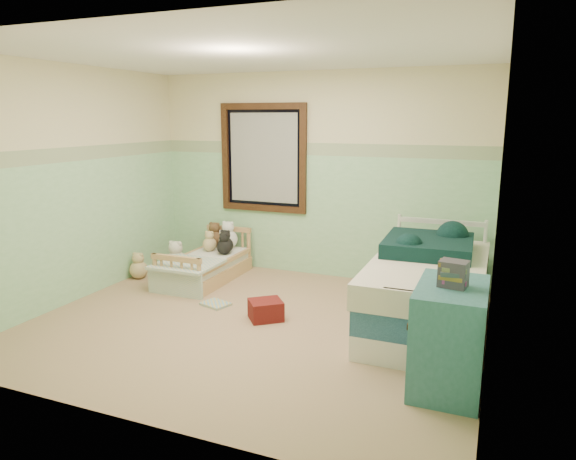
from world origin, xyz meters
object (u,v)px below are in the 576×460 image
at_px(dresser, 449,337).
at_px(floor_book, 216,304).
at_px(twin_bed_frame, 426,316).
at_px(plush_floor_cream, 176,262).
at_px(toddler_bed_frame, 206,273).
at_px(plush_floor_tan, 139,270).
at_px(red_pillow, 266,310).

bearing_deg(dresser, floor_book, 161.10).
height_order(dresser, floor_book, dresser).
height_order(twin_bed_frame, floor_book, twin_bed_frame).
bearing_deg(plush_floor_cream, toddler_bed_frame, -14.11).
bearing_deg(plush_floor_tan, plush_floor_cream, 56.20).
bearing_deg(plush_floor_cream, dresser, -25.91).
xyz_separation_m(twin_bed_frame, dresser, (0.30, -1.07, 0.28)).
height_order(twin_bed_frame, dresser, dresser).
relative_size(plush_floor_tan, red_pillow, 0.72).
distance_m(toddler_bed_frame, twin_bed_frame, 2.76).
bearing_deg(dresser, plush_floor_cream, 154.09).
bearing_deg(plush_floor_tan, dresser, -18.98).
distance_m(plush_floor_tan, dresser, 4.03).
bearing_deg(floor_book, red_pillow, 3.88).
relative_size(plush_floor_cream, red_pillow, 0.89).
bearing_deg(plush_floor_cream, red_pillow, -30.72).
relative_size(twin_bed_frame, dresser, 2.49).
bearing_deg(toddler_bed_frame, plush_floor_tan, -160.58).
bearing_deg(dresser, toddler_bed_frame, 152.26).
height_order(toddler_bed_frame, twin_bed_frame, twin_bed_frame).
bearing_deg(floor_book, plush_floor_tan, 178.24).
relative_size(plush_floor_cream, plush_floor_tan, 1.25).
distance_m(twin_bed_frame, red_pillow, 1.54).
bearing_deg(toddler_bed_frame, twin_bed_frame, -10.68).
bearing_deg(toddler_bed_frame, plush_floor_cream, 165.89).
bearing_deg(dresser, plush_floor_tan, 161.02).
height_order(plush_floor_cream, dresser, dresser).
relative_size(twin_bed_frame, floor_book, 6.80).
bearing_deg(red_pillow, dresser, -20.82).
bearing_deg(red_pillow, plush_floor_cream, 149.28).
xyz_separation_m(toddler_bed_frame, plush_floor_cream, (-0.51, 0.13, 0.06)).
xyz_separation_m(plush_floor_cream, twin_bed_frame, (3.23, -0.64, -0.03)).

